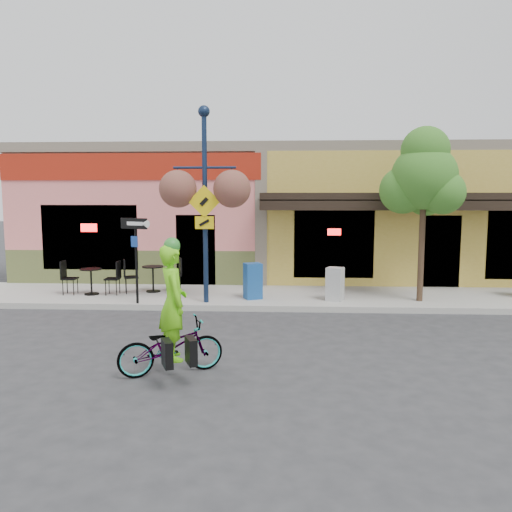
{
  "coord_description": "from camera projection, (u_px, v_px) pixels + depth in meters",
  "views": [
    {
      "loc": [
        -0.37,
        -11.65,
        2.85
      ],
      "look_at": [
        -1.0,
        0.5,
        1.4
      ],
      "focal_mm": 35.0,
      "sensor_mm": 36.0,
      "label": 1
    }
  ],
  "objects": [
    {
      "name": "one_way_sign",
      "position": [
        136.0,
        261.0,
        12.58
      ],
      "size": [
        0.83,
        0.51,
        2.17
      ],
      "primitive_type": null,
      "rotation": [
        0.0,
        0.0,
        -0.42
      ],
      "color": "black",
      "rests_on": "sidewalk"
    },
    {
      "name": "cafe_set_left",
      "position": [
        91.0,
        278.0,
        13.78
      ],
      "size": [
        1.6,
        0.83,
        0.95
      ],
      "primitive_type": null,
      "rotation": [
        0.0,
        0.0,
        0.02
      ],
      "color": "black",
      "rests_on": "sidewalk"
    },
    {
      "name": "building",
      "position": [
        292.0,
        212.0,
        19.04
      ],
      "size": [
        18.2,
        8.2,
        4.5
      ],
      "primitive_type": null,
      "color": "#EB7774",
      "rests_on": "ground"
    },
    {
      "name": "cafe_set_right",
      "position": [
        153.0,
        275.0,
        14.19
      ],
      "size": [
        1.79,
        1.31,
        0.96
      ],
      "primitive_type": null,
      "rotation": [
        0.0,
        0.0,
        0.35
      ],
      "color": "black",
      "rests_on": "sidewalk"
    },
    {
      "name": "newspaper_box_blue",
      "position": [
        253.0,
        281.0,
        13.23
      ],
      "size": [
        0.54,
        0.51,
        0.95
      ],
      "primitive_type": null,
      "rotation": [
        0.0,
        0.0,
        0.39
      ],
      "color": "#184A91",
      "rests_on": "sidewalk"
    },
    {
      "name": "newspaper_box_grey",
      "position": [
        335.0,
        284.0,
        12.99
      ],
      "size": [
        0.52,
        0.5,
        0.87
      ],
      "primitive_type": null,
      "rotation": [
        0.0,
        0.0,
        -0.41
      ],
      "color": "#ABABAB",
      "rests_on": "sidewalk"
    },
    {
      "name": "lamp_post",
      "position": [
        205.0,
        206.0,
        12.56
      ],
      "size": [
        1.58,
        0.64,
        4.95
      ],
      "primitive_type": null,
      "rotation": [
        0.0,
        0.0,
        -0.01
      ],
      "color": "#13223E",
      "rests_on": "sidewalk"
    },
    {
      "name": "street_tree",
      "position": [
        423.0,
        214.0,
        12.74
      ],
      "size": [
        2.0,
        2.0,
        4.52
      ],
      "primitive_type": null,
      "rotation": [
        0.0,
        0.0,
        -0.14
      ],
      "color": "#3D7A26",
      "rests_on": "sidewalk"
    },
    {
      "name": "sidewalk",
      "position": [
        295.0,
        297.0,
        13.85
      ],
      "size": [
        24.0,
        3.0,
        0.15
      ],
      "primitive_type": "cube",
      "color": "#9E9B93",
      "rests_on": "ground"
    },
    {
      "name": "bicycle",
      "position": [
        171.0,
        347.0,
        8.03
      ],
      "size": [
        1.8,
        1.23,
        0.9
      ],
      "primitive_type": "imported",
      "rotation": [
        0.0,
        0.0,
        1.98
      ],
      "color": "maroon",
      "rests_on": "ground"
    },
    {
      "name": "ground",
      "position": [
        297.0,
        317.0,
        11.87
      ],
      "size": [
        90.0,
        90.0,
        0.0
      ],
      "primitive_type": "plane",
      "color": "#2D2D30",
      "rests_on": "ground"
    },
    {
      "name": "curb",
      "position": [
        296.0,
        309.0,
        12.41
      ],
      "size": [
        24.0,
        0.12,
        0.15
      ],
      "primitive_type": "cube",
      "color": "#A8A59E",
      "rests_on": "ground"
    },
    {
      "name": "cyclist_rider",
      "position": [
        173.0,
        318.0,
        7.97
      ],
      "size": [
        0.68,
        0.8,
        1.85
      ],
      "primitive_type": "imported",
      "rotation": [
        0.0,
        0.0,
        1.98
      ],
      "color": "#6CD916",
      "rests_on": "ground"
    }
  ]
}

